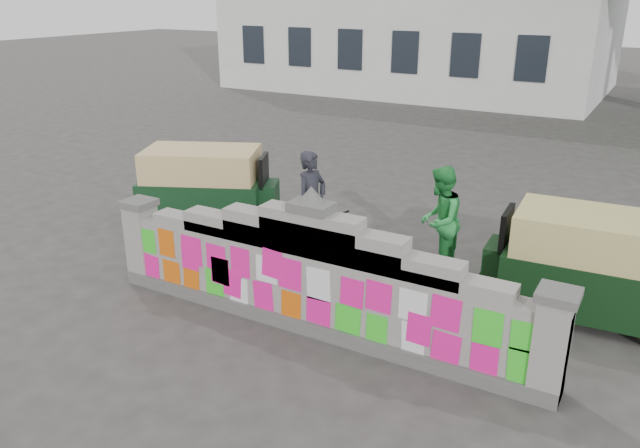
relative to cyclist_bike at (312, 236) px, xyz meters
The scene contains 7 objects.
ground 2.19m from the cyclist_bike, 59.48° to the right, with size 100.00×100.00×0.00m, color #383533.
parapet_wall 2.15m from the cyclist_bike, 59.56° to the right, with size 6.48×0.44×2.01m.
cyclist_bike is the anchor object (origin of this frame).
cyclist_rider 0.34m from the cyclist_bike, ahead, with size 0.61×0.40×1.67m, color #22212A.
pedestrian 2.08m from the cyclist_bike, 21.72° to the left, with size 0.85×0.66×1.75m, color green.
rickshaw_left 2.83m from the cyclist_bike, 166.38° to the left, with size 2.74×2.08×1.48m.
rickshaw_right 4.18m from the cyclist_bike, ahead, with size 2.71×1.38×1.48m.
Camera 1 is at (3.76, -6.34, 4.29)m, focal length 35.00 mm.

